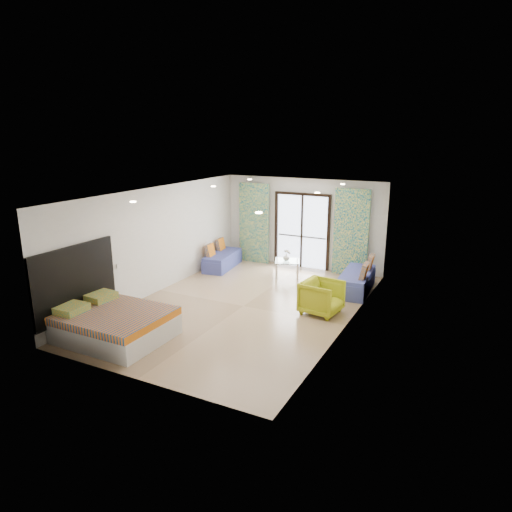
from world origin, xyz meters
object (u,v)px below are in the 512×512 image
at_px(daybed_left, 222,260).
at_px(armchair, 322,296).
at_px(daybed_right, 357,281).
at_px(bed, 114,324).
at_px(coffee_table, 287,262).

distance_m(daybed_left, armchair, 4.45).
bearing_deg(daybed_right, bed, -129.85).
height_order(daybed_left, coffee_table, daybed_left).
distance_m(daybed_right, coffee_table, 2.17).
relative_size(bed, armchair, 2.42).
bearing_deg(daybed_right, daybed_left, 172.61).
xyz_separation_m(coffee_table, armchair, (1.81, -2.25, 0.02)).
xyz_separation_m(daybed_left, armchair, (3.91, -2.11, 0.17)).
bearing_deg(daybed_left, armchair, -36.01).
bearing_deg(armchair, coffee_table, 45.69).
height_order(bed, daybed_left, daybed_left).
bearing_deg(bed, daybed_left, 96.94).
relative_size(daybed_left, armchair, 2.04).
height_order(daybed_left, armchair, armchair).
bearing_deg(bed, coffee_table, 74.76).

